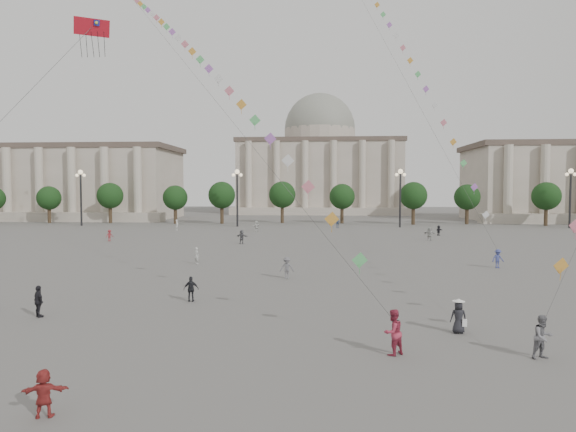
{
  "coord_description": "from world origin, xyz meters",
  "views": [
    {
      "loc": [
        0.76,
        -24.64,
        6.97
      ],
      "look_at": [
        -1.67,
        12.0,
        5.05
      ],
      "focal_mm": 32.0,
      "sensor_mm": 36.0,
      "label": 1
    }
  ],
  "objects": [
    {
      "name": "dragon_kite",
      "position": [
        -14.3,
        8.2,
        16.64
      ],
      "size": [
        3.03,
        8.98,
        23.18
      ],
      "color": "red",
      "rests_on": "ground"
    },
    {
      "name": "hall_central",
      "position": [
        0.0,
        129.22,
        14.23
      ],
      "size": [
        48.3,
        34.3,
        35.5
      ],
      "color": "#A29787",
      "rests_on": "ground"
    },
    {
      "name": "person_crowd_9",
      "position": [
        18.31,
        53.54,
        0.76
      ],
      "size": [
        1.33,
        1.31,
        1.53
      ],
      "primitive_type": "imported",
      "rotation": [
        0.0,
        0.0,
        0.77
      ],
      "color": "black",
      "rests_on": "ground"
    },
    {
      "name": "lamp_post_far_west",
      "position": [
        -45.0,
        70.0,
        7.35
      ],
      "size": [
        2.0,
        0.9,
        10.65
      ],
      "color": "#262628",
      "rests_on": "ground"
    },
    {
      "name": "lamp_post_mid_west",
      "position": [
        -15.0,
        70.0,
        7.35
      ],
      "size": [
        2.0,
        0.9,
        10.65
      ],
      "color": "#262628",
      "rests_on": "ground"
    },
    {
      "name": "tourist_4",
      "position": [
        -7.31,
        6.36,
        0.79
      ],
      "size": [
        0.97,
        0.51,
        1.57
      ],
      "primitive_type": "imported",
      "rotation": [
        0.0,
        0.0,
        3.29
      ],
      "color": "black",
      "rests_on": "ground"
    },
    {
      "name": "kite_flyer_2",
      "position": [
        9.84,
        -3.25,
        0.91
      ],
      "size": [
        1.07,
        0.95,
        1.82
      ],
      "primitive_type": "imported",
      "rotation": [
        0.0,
        0.0,
        0.35
      ],
      "color": "slate",
      "rests_on": "ground"
    },
    {
      "name": "kite_flyer_1",
      "position": [
        16.29,
        21.49,
        0.84
      ],
      "size": [
        1.19,
        0.85,
        1.67
      ],
      "primitive_type": "imported",
      "rotation": [
        0.0,
        0.0,
        0.23
      ],
      "color": "#3A4283",
      "rests_on": "ground"
    },
    {
      "name": "person_crowd_7",
      "position": [
        15.33,
        45.75,
        0.92
      ],
      "size": [
        1.76,
        1.28,
        1.84
      ],
      "primitive_type": "imported",
      "rotation": [
        0.0,
        0.0,
        2.65
      ],
      "color": "#AEAEA9",
      "rests_on": "ground"
    },
    {
      "name": "ground",
      "position": [
        0.0,
        0.0,
        0.0
      ],
      "size": [
        360.0,
        360.0,
        0.0
      ],
      "primitive_type": "plane",
      "color": "#595653",
      "rests_on": "ground"
    },
    {
      "name": "tree_row",
      "position": [
        0.0,
        78.0,
        5.39
      ],
      "size": [
        137.12,
        5.12,
        8.0
      ],
      "color": "#352A1A",
      "rests_on": "ground"
    },
    {
      "name": "person_crowd_13",
      "position": [
        -10.88,
        22.19,
        0.78
      ],
      "size": [
        0.67,
        0.65,
        1.56
      ],
      "primitive_type": "imported",
      "rotation": [
        0.0,
        0.0,
        2.43
      ],
      "color": "#BBBCB7",
      "rests_on": "ground"
    },
    {
      "name": "lamp_post_far_east",
      "position": [
        45.0,
        70.0,
        7.35
      ],
      "size": [
        2.0,
        0.9,
        10.65
      ],
      "color": "#262628",
      "rests_on": "ground"
    },
    {
      "name": "person_crowd_12",
      "position": [
        -9.42,
        39.81,
        0.9
      ],
      "size": [
        1.75,
        1.17,
        1.81
      ],
      "primitive_type": "imported",
      "rotation": [
        0.0,
        0.0,
        2.72
      ],
      "color": "#5B5C60",
      "rests_on": "ground"
    },
    {
      "name": "hall_west",
      "position": [
        -75.0,
        93.89,
        8.43
      ],
      "size": [
        84.0,
        26.22,
        17.2
      ],
      "color": "#A29787",
      "rests_on": "ground"
    },
    {
      "name": "lamp_post_mid_east",
      "position": [
        15.0,
        70.0,
        7.35
      ],
      "size": [
        2.0,
        0.9,
        10.65
      ],
      "color": "#262628",
      "rests_on": "ground"
    },
    {
      "name": "person_crowd_2",
      "position": [
        -27.66,
        42.06,
        0.77
      ],
      "size": [
        1.12,
        1.1,
        1.54
      ],
      "primitive_type": "imported",
      "rotation": [
        0.0,
        0.0,
        0.76
      ],
      "color": "maroon",
      "rests_on": "ground"
    },
    {
      "name": "person_crowd_4",
      "position": [
        -10.01,
        58.95,
        0.88
      ],
      "size": [
        1.39,
        1.63,
        1.77
      ],
      "primitive_type": "imported",
      "rotation": [
        0.0,
        0.0,
        4.08
      ],
      "color": "silver",
      "rests_on": "ground"
    },
    {
      "name": "kite_flyer_0",
      "position": [
        3.76,
        -3.16,
        0.97
      ],
      "size": [
        1.19,
        1.15,
        1.94
      ],
      "primitive_type": "imported",
      "rotation": [
        0.0,
        0.0,
        3.78
      ],
      "color": "#9F2B42",
      "rests_on": "ground"
    },
    {
      "name": "tourist_1",
      "position": [
        -14.6,
        1.97,
        0.87
      ],
      "size": [
        1.05,
        0.98,
        1.74
      ],
      "primitive_type": "imported",
      "rotation": [
        0.0,
        0.0,
        2.44
      ],
      "color": "black",
      "rests_on": "ground"
    },
    {
      "name": "hat_person",
      "position": [
        7.37,
        0.34,
        0.84
      ],
      "size": [
        0.78,
        0.6,
        1.69
      ],
      "color": "black",
      "rests_on": "ground"
    },
    {
      "name": "person_crowd_0",
      "position": [
        3.56,
        68.0,
        0.89
      ],
      "size": [
        1.12,
        0.73,
        1.77
      ],
      "primitive_type": "imported",
      "rotation": [
        0.0,
        0.0,
        0.31
      ],
      "color": "#385180",
      "rests_on": "ground"
    },
    {
      "name": "person_crowd_6",
      "position": [
        -1.95,
        14.85,
        0.85
      ],
      "size": [
        1.12,
        0.67,
        1.71
      ],
      "primitive_type": "imported",
      "rotation": [
        0.0,
        0.0,
        0.03
      ],
      "color": "slate",
      "rests_on": "ground"
    },
    {
      "name": "tourist_2",
      "position": [
        -7.7,
        -9.83,
        0.75
      ],
      "size": [
        1.45,
        0.78,
        1.49
      ],
      "primitive_type": "imported",
      "rotation": [
        0.0,
        0.0,
        3.4
      ],
      "color": "#A02D2B",
      "rests_on": "ground"
    },
    {
      "name": "kite_train_mid",
      "position": [
        7.61,
        45.27,
        31.07
      ],
      "size": [
        16.96,
        44.64,
        72.48
      ],
      "color": "#3F3F3F",
      "rests_on": "ground"
    },
    {
      "name": "kite_train_west",
      "position": [
        -12.46,
        24.81,
        20.35
      ],
      "size": [
        30.81,
        52.06,
        71.03
      ],
      "color": "#3F3F3F",
      "rests_on": "ground"
    },
    {
      "name": "person_crowd_10",
      "position": [
        -23.82,
        60.77,
        0.9
      ],
      "size": [
        0.47,
        0.68,
        1.8
      ],
      "primitive_type": "imported",
      "rotation": [
        0.0,
        0.0,
        1.63
      ],
      "color": "silver",
      "rests_on": "ground"
    }
  ]
}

